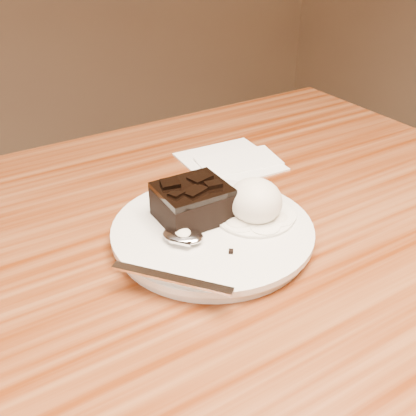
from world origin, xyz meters
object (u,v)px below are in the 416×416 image
ice_cream_scoop (255,201)px  spoon (183,237)px  plate (212,233)px  brownie (192,205)px  napkin (230,161)px

ice_cream_scoop → spoon: 0.10m
plate → spoon: (-0.04, -0.01, 0.02)m
brownie → spoon: (-0.03, -0.04, -0.01)m
ice_cream_scoop → spoon: (-0.10, 0.00, -0.02)m
brownie → ice_cream_scoop: size_ratio=1.19×
spoon → napkin: 0.25m
plate → spoon: bearing=-170.9°
plate → napkin: bearing=50.2°
brownie → napkin: size_ratio=0.60×
plate → napkin: size_ratio=1.78×
napkin → spoon: bearing=-136.6°
spoon → brownie: bearing=8.3°
ice_cream_scoop → spoon: bearing=179.0°
spoon → plate: bearing=-29.1°
brownie → napkin: brownie is taller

